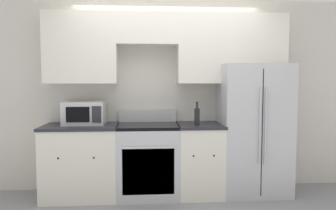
% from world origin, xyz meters
% --- Properties ---
extents(ground_plane, '(12.00, 12.00, 0.00)m').
position_xyz_m(ground_plane, '(0.00, 0.00, 0.00)').
color(ground_plane, gray).
extents(wall_back, '(8.00, 0.39, 2.60)m').
position_xyz_m(wall_back, '(0.02, 0.58, 1.56)').
color(wall_back, beige).
rests_on(wall_back, ground_plane).
extents(lower_cabinets_left, '(0.95, 0.64, 0.93)m').
position_xyz_m(lower_cabinets_left, '(-1.11, 0.31, 0.47)').
color(lower_cabinets_left, silver).
rests_on(lower_cabinets_left, ground_plane).
extents(lower_cabinets_right, '(0.58, 0.64, 0.93)m').
position_xyz_m(lower_cabinets_right, '(0.41, 0.31, 0.47)').
color(lower_cabinets_right, silver).
rests_on(lower_cabinets_right, ground_plane).
extents(oven_range, '(0.79, 0.65, 1.09)m').
position_xyz_m(oven_range, '(-0.26, 0.31, 0.47)').
color(oven_range, '#B7B7BC').
rests_on(oven_range, ground_plane).
extents(refrigerator, '(0.88, 0.72, 1.71)m').
position_xyz_m(refrigerator, '(1.14, 0.34, 0.86)').
color(refrigerator, '#B7B7BC').
rests_on(refrigerator, ground_plane).
extents(microwave, '(0.52, 0.39, 0.29)m').
position_xyz_m(microwave, '(-1.08, 0.39, 1.08)').
color(microwave, '#B7B7BC').
rests_on(microwave, lower_cabinets_left).
extents(bottle, '(0.07, 0.07, 0.30)m').
position_xyz_m(bottle, '(0.36, 0.20, 1.05)').
color(bottle, black).
rests_on(bottle, lower_cabinets_right).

